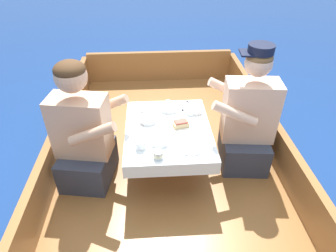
% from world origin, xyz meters
% --- Properties ---
extents(ground_plane, '(60.00, 60.00, 0.00)m').
position_xyz_m(ground_plane, '(0.00, 0.00, 0.00)').
color(ground_plane, navy).
extents(boat_deck, '(1.89, 3.53, 0.28)m').
position_xyz_m(boat_deck, '(0.00, 0.00, 0.14)').
color(boat_deck, brown).
rests_on(boat_deck, ground_plane).
extents(gunwale_port, '(0.06, 3.53, 0.32)m').
position_xyz_m(gunwale_port, '(-0.91, 0.00, 0.44)').
color(gunwale_port, '#936033').
rests_on(gunwale_port, boat_deck).
extents(gunwale_starboard, '(0.06, 3.53, 0.32)m').
position_xyz_m(gunwale_starboard, '(0.91, 0.00, 0.44)').
color(gunwale_starboard, '#936033').
rests_on(gunwale_starboard, boat_deck).
extents(bow_coaming, '(1.77, 0.06, 0.37)m').
position_xyz_m(bow_coaming, '(0.00, 1.73, 0.46)').
color(bow_coaming, '#936033').
rests_on(bow_coaming, boat_deck).
extents(cockpit_table, '(0.65, 0.83, 0.39)m').
position_xyz_m(cockpit_table, '(0.00, 0.08, 0.64)').
color(cockpit_table, '#B2B2B7').
rests_on(cockpit_table, boat_deck).
extents(person_port, '(0.57, 0.51, 0.99)m').
position_xyz_m(person_port, '(-0.63, 0.01, 0.69)').
color(person_port, '#333847').
rests_on(person_port, boat_deck).
extents(person_starboard, '(0.55, 0.48, 1.03)m').
position_xyz_m(person_starboard, '(0.63, 0.12, 0.69)').
color(person_starboard, '#333847').
rests_on(person_starboard, boat_deck).
extents(plate_sandwich, '(0.18, 0.18, 0.01)m').
position_xyz_m(plate_sandwich, '(0.10, 0.09, 0.68)').
color(plate_sandwich, white).
rests_on(plate_sandwich, cockpit_table).
extents(plate_bread, '(0.18, 0.18, 0.01)m').
position_xyz_m(plate_bread, '(0.14, -0.17, 0.68)').
color(plate_bread, white).
rests_on(plate_bread, cockpit_table).
extents(sandwich, '(0.13, 0.10, 0.05)m').
position_xyz_m(sandwich, '(0.10, 0.09, 0.71)').
color(sandwich, '#E0BC7F').
rests_on(sandwich, plate_sandwich).
extents(bowl_port_near, '(0.13, 0.13, 0.04)m').
position_xyz_m(bowl_port_near, '(-0.16, 0.18, 0.70)').
color(bowl_port_near, white).
rests_on(bowl_port_near, cockpit_table).
extents(bowl_starboard_near, '(0.14, 0.14, 0.04)m').
position_xyz_m(bowl_starboard_near, '(0.23, 0.30, 0.70)').
color(bowl_starboard_near, white).
rests_on(bowl_starboard_near, cockpit_table).
extents(bowl_center_far, '(0.14, 0.14, 0.04)m').
position_xyz_m(bowl_center_far, '(0.03, 0.35, 0.70)').
color(bowl_center_far, white).
rests_on(bowl_center_far, cockpit_table).
extents(bowl_port_far, '(0.12, 0.12, 0.04)m').
position_xyz_m(bowl_port_far, '(-0.07, -0.10, 0.70)').
color(bowl_port_far, white).
rests_on(bowl_port_far, cockpit_table).
extents(coffee_cup_port, '(0.10, 0.07, 0.06)m').
position_xyz_m(coffee_cup_port, '(-0.21, -0.15, 0.71)').
color(coffee_cup_port, white).
rests_on(coffee_cup_port, cockpit_table).
extents(coffee_cup_starboard, '(0.10, 0.07, 0.07)m').
position_xyz_m(coffee_cup_starboard, '(-0.17, 0.34, 0.71)').
color(coffee_cup_starboard, white).
rests_on(coffee_cup_starboard, cockpit_table).
extents(tin_can, '(0.07, 0.07, 0.05)m').
position_xyz_m(tin_can, '(-0.09, -0.26, 0.70)').
color(tin_can, silver).
rests_on(tin_can, cockpit_table).
extents(utensil_spoon_starboard, '(0.11, 0.15, 0.01)m').
position_xyz_m(utensil_spoon_starboard, '(0.05, 0.46, 0.68)').
color(utensil_spoon_starboard, silver).
rests_on(utensil_spoon_starboard, cockpit_table).
extents(utensil_fork_starboard, '(0.12, 0.15, 0.00)m').
position_xyz_m(utensil_fork_starboard, '(0.23, 0.42, 0.68)').
color(utensil_fork_starboard, silver).
rests_on(utensil_fork_starboard, cockpit_table).
extents(utensil_fork_port, '(0.03, 0.17, 0.00)m').
position_xyz_m(utensil_fork_port, '(0.14, 0.28, 0.68)').
color(utensil_fork_port, silver).
rests_on(utensil_fork_port, cockpit_table).
extents(utensil_knife_starboard, '(0.10, 0.15, 0.00)m').
position_xyz_m(utensil_knife_starboard, '(-0.12, 0.41, 0.68)').
color(utensil_knife_starboard, silver).
rests_on(utensil_knife_starboard, cockpit_table).
extents(utensil_knife_port, '(0.02, 0.17, 0.00)m').
position_xyz_m(utensil_knife_port, '(-0.20, 0.10, 0.68)').
color(utensil_knife_port, silver).
rests_on(utensil_knife_port, cockpit_table).
extents(utensil_spoon_center, '(0.04, 0.17, 0.01)m').
position_xyz_m(utensil_spoon_center, '(0.25, 0.16, 0.68)').
color(utensil_spoon_center, silver).
rests_on(utensil_spoon_center, cockpit_table).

